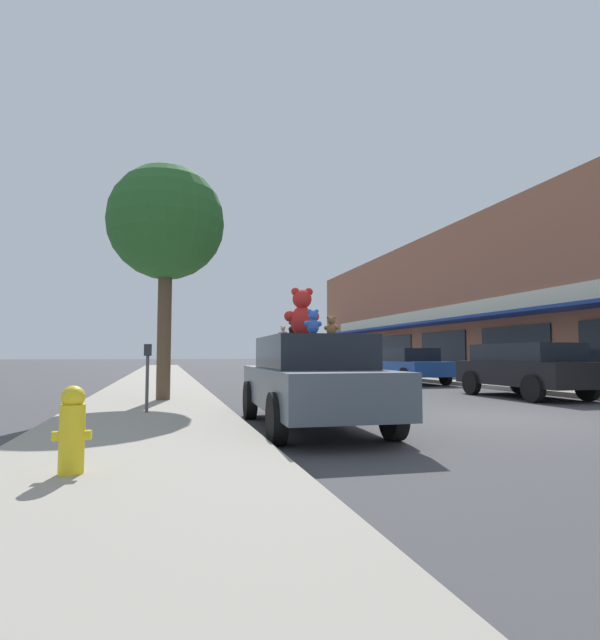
{
  "coord_description": "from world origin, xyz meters",
  "views": [
    {
      "loc": [
        -6.16,
        -8.16,
        1.22
      ],
      "look_at": [
        -3.36,
        2.17,
        1.96
      ],
      "focal_mm": 28.0,
      "sensor_mm": 36.0,
      "label": 1
    }
  ],
  "objects_px": {
    "street_tree": "(166,224)",
    "parking_meter": "(147,369)",
    "teddy_bear_blue": "(313,322)",
    "plush_art_car": "(311,379)",
    "fire_hydrant": "(72,429)",
    "parked_car_far_center": "(525,367)",
    "teddy_bear_giant": "(302,313)",
    "parked_car_far_right": "(409,365)",
    "teddy_bear_black": "(293,328)",
    "teddy_bear_cream": "(283,332)",
    "teddy_bear_green": "(299,331)",
    "teddy_bear_brown": "(331,326)"
  },
  "relations": [
    {
      "from": "teddy_bear_blue",
      "to": "parking_meter",
      "type": "height_order",
      "value": "teddy_bear_blue"
    },
    {
      "from": "teddy_bear_green",
      "to": "parked_car_far_center",
      "type": "relative_size",
      "value": 0.06
    },
    {
      "from": "teddy_bear_blue",
      "to": "fire_hydrant",
      "type": "bearing_deg",
      "value": 39.81
    },
    {
      "from": "teddy_bear_green",
      "to": "parked_car_far_right",
      "type": "distance_m",
      "value": 12.92
    },
    {
      "from": "teddy_bear_giant",
      "to": "fire_hydrant",
      "type": "height_order",
      "value": "teddy_bear_giant"
    },
    {
      "from": "teddy_bear_cream",
      "to": "parked_car_far_right",
      "type": "height_order",
      "value": "teddy_bear_cream"
    },
    {
      "from": "teddy_bear_blue",
      "to": "teddy_bear_green",
      "type": "height_order",
      "value": "teddy_bear_blue"
    },
    {
      "from": "teddy_bear_cream",
      "to": "teddy_bear_blue",
      "type": "distance_m",
      "value": 1.6
    },
    {
      "from": "plush_art_car",
      "to": "street_tree",
      "type": "distance_m",
      "value": 6.16
    },
    {
      "from": "teddy_bear_black",
      "to": "parking_meter",
      "type": "distance_m",
      "value": 2.87
    },
    {
      "from": "teddy_bear_green",
      "to": "fire_hydrant",
      "type": "distance_m",
      "value": 4.89
    },
    {
      "from": "teddy_bear_cream",
      "to": "parked_car_far_right",
      "type": "xyz_separation_m",
      "value": [
        7.82,
        10.28,
        -0.83
      ]
    },
    {
      "from": "fire_hydrant",
      "to": "parking_meter",
      "type": "distance_m",
      "value": 4.88
    },
    {
      "from": "teddy_bear_brown",
      "to": "parking_meter",
      "type": "height_order",
      "value": "teddy_bear_brown"
    },
    {
      "from": "teddy_bear_black",
      "to": "teddy_bear_cream",
      "type": "xyz_separation_m",
      "value": [
        -0.17,
        0.07,
        -0.07
      ]
    },
    {
      "from": "plush_art_car",
      "to": "parking_meter",
      "type": "distance_m",
      "value": 3.23
    },
    {
      "from": "teddy_bear_giant",
      "to": "teddy_bear_cream",
      "type": "xyz_separation_m",
      "value": [
        -0.2,
        0.56,
        -0.3
      ]
    },
    {
      "from": "teddy_bear_brown",
      "to": "fire_hydrant",
      "type": "bearing_deg",
      "value": 68.84
    },
    {
      "from": "parking_meter",
      "to": "parked_car_far_center",
      "type": "bearing_deg",
      "value": 12.33
    },
    {
      "from": "teddy_bear_black",
      "to": "teddy_bear_green",
      "type": "relative_size",
      "value": 1.45
    },
    {
      "from": "plush_art_car",
      "to": "teddy_bear_cream",
      "type": "relative_size",
      "value": 21.55
    },
    {
      "from": "street_tree",
      "to": "parking_meter",
      "type": "distance_m",
      "value": 4.32
    },
    {
      "from": "teddy_bear_black",
      "to": "teddy_bear_blue",
      "type": "height_order",
      "value": "teddy_bear_blue"
    },
    {
      "from": "teddy_bear_black",
      "to": "plush_art_car",
      "type": "bearing_deg",
      "value": 46.95
    },
    {
      "from": "teddy_bear_cream",
      "to": "teddy_bear_green",
      "type": "bearing_deg",
      "value": 152.15
    },
    {
      "from": "teddy_bear_giant",
      "to": "teddy_bear_green",
      "type": "height_order",
      "value": "teddy_bear_giant"
    },
    {
      "from": "parking_meter",
      "to": "teddy_bear_cream",
      "type": "bearing_deg",
      "value": -24.26
    },
    {
      "from": "parked_car_far_center",
      "to": "parked_car_far_right",
      "type": "relative_size",
      "value": 0.96
    },
    {
      "from": "parking_meter",
      "to": "teddy_bear_black",
      "type": "bearing_deg",
      "value": -24.19
    },
    {
      "from": "plush_art_car",
      "to": "teddy_bear_cream",
      "type": "height_order",
      "value": "teddy_bear_cream"
    },
    {
      "from": "plush_art_car",
      "to": "teddy_bear_giant",
      "type": "relative_size",
      "value": 5.5
    },
    {
      "from": "parked_car_far_center",
      "to": "parking_meter",
      "type": "relative_size",
      "value": 3.33
    },
    {
      "from": "fire_hydrant",
      "to": "parked_car_far_center",
      "type": "bearing_deg",
      "value": 33.52
    },
    {
      "from": "teddy_bear_blue",
      "to": "parking_meter",
      "type": "bearing_deg",
      "value": -44.12
    },
    {
      "from": "plush_art_car",
      "to": "teddy_bear_green",
      "type": "distance_m",
      "value": 1.01
    },
    {
      "from": "plush_art_car",
      "to": "parked_car_far_center",
      "type": "bearing_deg",
      "value": 30.45
    },
    {
      "from": "fire_hydrant",
      "to": "parking_meter",
      "type": "relative_size",
      "value": 0.62
    },
    {
      "from": "teddy_bear_brown",
      "to": "street_tree",
      "type": "relative_size",
      "value": 0.06
    },
    {
      "from": "parked_car_far_center",
      "to": "street_tree",
      "type": "xyz_separation_m",
      "value": [
        -9.89,
        0.37,
        3.55
      ]
    },
    {
      "from": "parked_car_far_center",
      "to": "teddy_bear_blue",
      "type": "bearing_deg",
      "value": -147.71
    },
    {
      "from": "plush_art_car",
      "to": "teddy_bear_brown",
      "type": "distance_m",
      "value": 0.93
    },
    {
      "from": "parked_car_far_center",
      "to": "parked_car_far_right",
      "type": "height_order",
      "value": "parked_car_far_center"
    },
    {
      "from": "plush_art_car",
      "to": "teddy_bear_brown",
      "type": "height_order",
      "value": "teddy_bear_brown"
    },
    {
      "from": "parked_car_far_right",
      "to": "street_tree",
      "type": "xyz_separation_m",
      "value": [
        -9.89,
        -6.63,
        3.61
      ]
    },
    {
      "from": "teddy_bear_blue",
      "to": "parked_car_far_right",
      "type": "xyz_separation_m",
      "value": [
        7.73,
        11.88,
        -0.91
      ]
    },
    {
      "from": "teddy_bear_black",
      "to": "parked_car_far_center",
      "type": "relative_size",
      "value": 0.09
    },
    {
      "from": "parking_meter",
      "to": "teddy_bear_green",
      "type": "bearing_deg",
      "value": -25.09
    },
    {
      "from": "teddy_bear_black",
      "to": "street_tree",
      "type": "height_order",
      "value": "street_tree"
    },
    {
      "from": "teddy_bear_giant",
      "to": "parking_meter",
      "type": "distance_m",
      "value": 3.18
    },
    {
      "from": "plush_art_car",
      "to": "fire_hydrant",
      "type": "relative_size",
      "value": 5.87
    }
  ]
}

